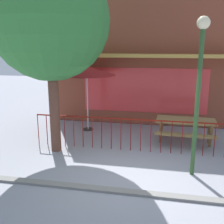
# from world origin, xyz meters

# --- Properties ---
(ground) EXTENTS (40.00, 40.00, 0.00)m
(ground) POSITION_xyz_m (0.00, 0.00, 0.00)
(ground) COLOR gray
(pub_storefront) EXTENTS (7.24, 1.35, 4.95)m
(pub_storefront) POSITION_xyz_m (0.00, 4.76, 2.47)
(pub_storefront) COLOR #481A20
(pub_storefront) RESTS_ON ground
(patio_fence_front) EXTENTS (6.11, 0.04, 0.97)m
(patio_fence_front) POSITION_xyz_m (0.00, 1.74, 0.66)
(patio_fence_front) COLOR maroon
(patio_fence_front) RESTS_ON ground
(picnic_table_left) EXTENTS (1.86, 1.44, 0.79)m
(picnic_table_left) POSITION_xyz_m (1.45, 2.70, 0.61)
(picnic_table_left) COLOR olive
(picnic_table_left) RESTS_ON ground
(patio_umbrella) EXTENTS (2.01, 2.01, 2.31)m
(patio_umbrella) POSITION_xyz_m (-1.93, 3.42, 2.14)
(patio_umbrella) COLOR #282723
(patio_umbrella) RESTS_ON ground
(street_tree) EXTENTS (3.19, 3.19, 5.24)m
(street_tree) POSITION_xyz_m (-2.29, 1.34, 3.63)
(street_tree) COLOR brown
(street_tree) RESTS_ON ground
(street_lamp) EXTENTS (0.28, 0.28, 3.60)m
(street_lamp) POSITION_xyz_m (1.49, 0.53, 2.38)
(street_lamp) COLOR #2A4C24
(street_lamp) RESTS_ON ground
(curb_edge) EXTENTS (10.14, 0.20, 0.11)m
(curb_edge) POSITION_xyz_m (0.00, -0.62, 0.00)
(curb_edge) COLOR slate
(curb_edge) RESTS_ON ground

